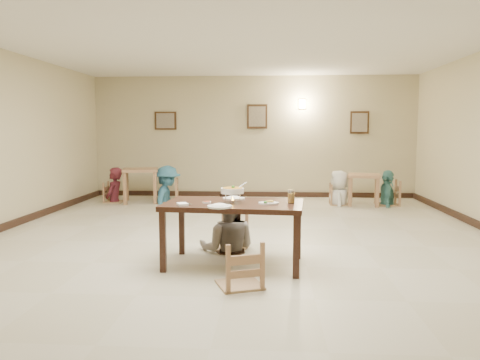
# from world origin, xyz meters

# --- Properties ---
(floor) EXTENTS (10.00, 10.00, 0.00)m
(floor) POSITION_xyz_m (0.00, 0.00, 0.00)
(floor) COLOR beige
(floor) RESTS_ON ground
(ceiling) EXTENTS (10.00, 10.00, 0.00)m
(ceiling) POSITION_xyz_m (0.00, 0.00, 3.00)
(ceiling) COLOR silver
(ceiling) RESTS_ON wall_back
(wall_back) EXTENTS (10.00, 0.00, 10.00)m
(wall_back) POSITION_xyz_m (0.00, 5.00, 1.50)
(wall_back) COLOR #C0B38A
(wall_back) RESTS_ON floor
(wall_front) EXTENTS (10.00, 0.00, 10.00)m
(wall_front) POSITION_xyz_m (0.00, -5.00, 1.50)
(wall_front) COLOR #C0B38A
(wall_front) RESTS_ON floor
(baseboard_back) EXTENTS (8.00, 0.06, 0.12)m
(baseboard_back) POSITION_xyz_m (0.00, 4.97, 0.06)
(baseboard_back) COLOR black
(baseboard_back) RESTS_ON floor
(picture_a) EXTENTS (0.55, 0.04, 0.45)m
(picture_a) POSITION_xyz_m (-2.20, 4.96, 1.90)
(picture_a) COLOR #321E10
(picture_a) RESTS_ON wall_back
(picture_b) EXTENTS (0.50, 0.04, 0.60)m
(picture_b) POSITION_xyz_m (0.10, 4.96, 2.00)
(picture_b) COLOR #321E10
(picture_b) RESTS_ON wall_back
(picture_c) EXTENTS (0.45, 0.04, 0.55)m
(picture_c) POSITION_xyz_m (2.60, 4.96, 1.85)
(picture_c) COLOR #321E10
(picture_c) RESTS_ON wall_back
(wall_sconce) EXTENTS (0.16, 0.05, 0.22)m
(wall_sconce) POSITION_xyz_m (1.20, 4.96, 2.30)
(wall_sconce) COLOR #FFD88C
(wall_sconce) RESTS_ON wall_back
(main_table) EXTENTS (1.73, 1.07, 0.78)m
(main_table) POSITION_xyz_m (0.00, -1.09, 0.70)
(main_table) COLOR #321A12
(main_table) RESTS_ON floor
(chair_far) EXTENTS (0.43, 0.43, 0.91)m
(chair_far) POSITION_xyz_m (-0.10, -0.30, 0.45)
(chair_far) COLOR tan
(chair_far) RESTS_ON floor
(chair_near) EXTENTS (0.44, 0.44, 0.95)m
(chair_near) POSITION_xyz_m (0.12, -1.87, 0.47)
(chair_near) COLOR tan
(chair_near) RESTS_ON floor
(main_diner) EXTENTS (0.83, 0.65, 1.69)m
(main_diner) POSITION_xyz_m (-0.14, -0.37, 0.84)
(main_diner) COLOR gray
(main_diner) RESTS_ON floor
(curry_warmer) EXTENTS (0.31, 0.28, 0.25)m
(curry_warmer) POSITION_xyz_m (-0.01, -1.12, 0.93)
(curry_warmer) COLOR silver
(curry_warmer) RESTS_ON main_table
(rice_plate_far) EXTENTS (0.29, 0.29, 0.07)m
(rice_plate_far) POSITION_xyz_m (-0.02, -0.83, 0.79)
(rice_plate_far) COLOR white
(rice_plate_far) RESTS_ON main_table
(rice_plate_near) EXTENTS (0.28, 0.28, 0.06)m
(rice_plate_near) POSITION_xyz_m (-0.13, -1.47, 0.79)
(rice_plate_near) COLOR white
(rice_plate_near) RESTS_ON main_table
(fried_plate) EXTENTS (0.24, 0.24, 0.05)m
(fried_plate) POSITION_xyz_m (0.42, -1.18, 0.80)
(fried_plate) COLOR white
(fried_plate) RESTS_ON main_table
(chili_dish) EXTENTS (0.10, 0.10, 0.02)m
(chili_dish) POSITION_xyz_m (-0.32, -1.16, 0.79)
(chili_dish) COLOR white
(chili_dish) RESTS_ON main_table
(napkin_cutlery) EXTENTS (0.19, 0.24, 0.03)m
(napkin_cutlery) POSITION_xyz_m (-0.58, -1.36, 0.79)
(napkin_cutlery) COLOR white
(napkin_cutlery) RESTS_ON main_table
(drink_glass) EXTENTS (0.08, 0.08, 0.16)m
(drink_glass) POSITION_xyz_m (0.69, -1.11, 0.85)
(drink_glass) COLOR white
(drink_glass) RESTS_ON main_table
(bg_table_left) EXTENTS (0.95, 0.95, 0.78)m
(bg_table_left) POSITION_xyz_m (-2.56, 3.85, 0.64)
(bg_table_left) COLOR #A0724F
(bg_table_left) RESTS_ON floor
(bg_table_right) EXTENTS (0.81, 0.81, 0.69)m
(bg_table_right) POSITION_xyz_m (2.51, 3.77, 0.56)
(bg_table_right) COLOR #A0724F
(bg_table_right) RESTS_ON floor
(bg_chair_ll) EXTENTS (0.41, 0.41, 0.88)m
(bg_chair_ll) POSITION_xyz_m (-3.17, 3.80, 0.44)
(bg_chair_ll) COLOR tan
(bg_chair_ll) RESTS_ON floor
(bg_chair_lr) EXTENTS (0.48, 0.48, 1.03)m
(bg_chair_lr) POSITION_xyz_m (-1.95, 3.91, 0.51)
(bg_chair_lr) COLOR tan
(bg_chair_lr) RESTS_ON floor
(bg_chair_rl) EXTENTS (0.41, 0.41, 0.88)m
(bg_chair_rl) POSITION_xyz_m (1.98, 3.78, 0.44)
(bg_chair_rl) COLOR tan
(bg_chair_rl) RESTS_ON floor
(bg_chair_rr) EXTENTS (0.49, 0.49, 1.05)m
(bg_chair_rr) POSITION_xyz_m (3.04, 3.80, 0.52)
(bg_chair_rr) COLOR tan
(bg_chair_rr) RESTS_ON floor
(bg_diner_a) EXTENTS (0.43, 0.61, 1.62)m
(bg_diner_a) POSITION_xyz_m (-3.17, 3.80, 0.81)
(bg_diner_a) COLOR #4F1922
(bg_diner_a) RESTS_ON floor
(bg_diner_b) EXTENTS (0.66, 1.11, 1.70)m
(bg_diner_b) POSITION_xyz_m (-1.95, 3.91, 0.85)
(bg_diner_b) COLOR teal
(bg_diner_b) RESTS_ON floor
(bg_diner_c) EXTENTS (0.56, 0.80, 1.53)m
(bg_diner_c) POSITION_xyz_m (1.98, 3.78, 0.77)
(bg_diner_c) COLOR silver
(bg_diner_c) RESTS_ON floor
(bg_diner_d) EXTENTS (0.54, 0.97, 1.56)m
(bg_diner_d) POSITION_xyz_m (3.04, 3.80, 0.78)
(bg_diner_d) COLOR teal
(bg_diner_d) RESTS_ON floor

